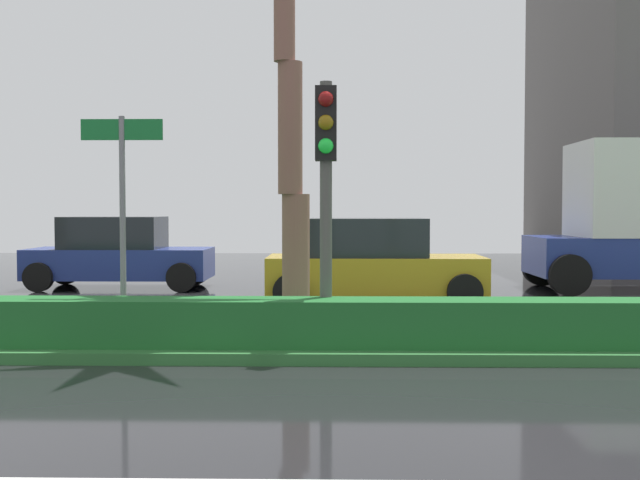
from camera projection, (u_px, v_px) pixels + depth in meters
name	position (u px, v px, depth m)	size (l,w,h in m)	color
ground_plane	(78.00, 331.00, 12.48)	(90.00, 42.00, 0.10)	black
median_strip	(56.00, 333.00, 11.47)	(85.50, 4.00, 0.15)	#2D6B33
median_hedge	(17.00, 322.00, 10.06)	(76.50, 0.70, 0.60)	#1E6028
traffic_signal_median_right	(326.00, 163.00, 10.16)	(0.28, 0.43, 3.42)	#4C4C47
street_name_sign	(122.00, 196.00, 10.44)	(1.10, 0.08, 3.00)	slate
car_in_traffic_second	(118.00, 254.00, 18.69)	(4.30, 2.02, 1.72)	navy
car_in_traffic_third	(373.00, 263.00, 15.62)	(4.30, 2.02, 1.72)	#B28C1E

